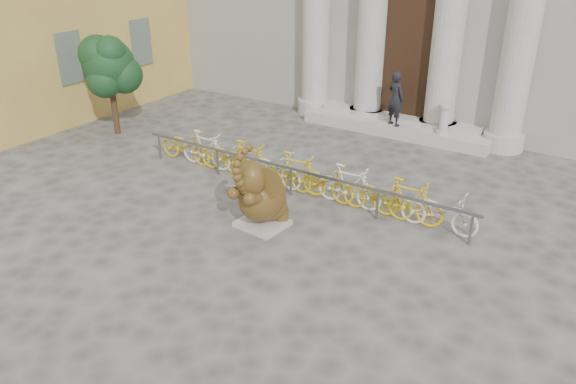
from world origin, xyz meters
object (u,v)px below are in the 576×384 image
Objects in this scene: tree at (109,66)px; pedestrian at (396,99)px; bike_rack at (296,173)px; elephant_statue at (261,196)px.

pedestrian is (7.37, 4.49, -0.94)m from tree.
tree is 1.83× the size of pedestrian.
tree reaches higher than pedestrian.
tree reaches higher than bike_rack.
pedestrian is at bearing 31.36° from tree.
pedestrian is at bearing 85.52° from bike_rack.
elephant_statue is at bearing -18.69° from tree.
elephant_statue is 6.97m from pedestrian.
bike_rack is at bearing 104.14° from elephant_statue.
bike_rack is at bearing -4.48° from tree.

